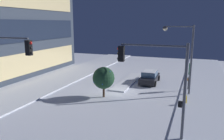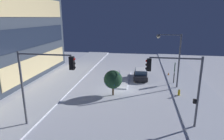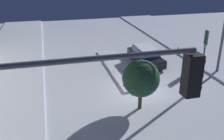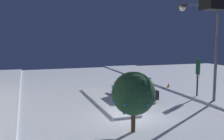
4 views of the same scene
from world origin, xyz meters
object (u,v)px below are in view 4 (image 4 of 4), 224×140
(parking_info_sign, at_px, (198,73))
(construction_cone, at_px, (168,86))
(street_lamp_arched, at_px, (206,38))
(decorated_tree_median, at_px, (133,94))
(car_near, at_px, (135,88))
(traffic_light_corner_far_left, at_px, (63,50))

(parking_info_sign, height_order, construction_cone, parking_info_sign)
(street_lamp_arched, distance_m, parking_info_sign, 3.27)
(decorated_tree_median, distance_m, construction_cone, 12.01)
(car_near, bearing_deg, parking_info_sign, -110.89)
(car_near, relative_size, construction_cone, 8.30)
(traffic_light_corner_far_left, bearing_deg, car_near, 62.88)
(parking_info_sign, bearing_deg, construction_cone, -79.95)
(traffic_light_corner_far_left, relative_size, street_lamp_arched, 0.92)
(car_near, xyz_separation_m, construction_cone, (2.22, -4.35, -0.44))
(street_lamp_arched, bearing_deg, parking_info_sign, -107.78)
(decorated_tree_median, bearing_deg, street_lamp_arched, -62.30)
(traffic_light_corner_far_left, distance_m, street_lamp_arched, 16.28)
(car_near, bearing_deg, street_lamp_arched, -131.68)
(decorated_tree_median, xyz_separation_m, construction_cone, (9.24, -7.49, -1.67))
(parking_info_sign, bearing_deg, car_near, -13.41)
(decorated_tree_median, bearing_deg, traffic_light_corner_far_left, 150.28)
(car_near, relative_size, decorated_tree_median, 1.50)
(parking_info_sign, bearing_deg, decorated_tree_median, 41.23)
(traffic_light_corner_far_left, bearing_deg, street_lamp_arched, 45.09)
(car_near, xyz_separation_m, decorated_tree_median, (-7.02, 3.14, 1.24))
(construction_cone, bearing_deg, street_lamp_arched, 175.18)
(car_near, bearing_deg, construction_cone, -63.93)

